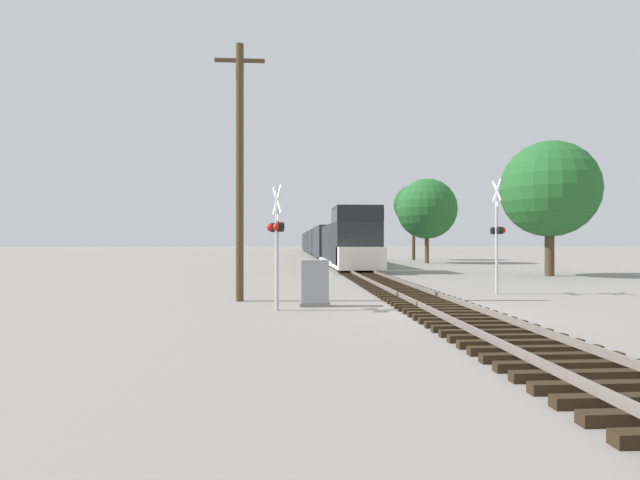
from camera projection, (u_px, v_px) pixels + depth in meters
ground_plane at (443, 312)px, 15.19m from camera, size 400.00×400.00×0.00m
rail_track_bed at (443, 308)px, 15.19m from camera, size 2.60×160.00×0.31m
freight_train at (320, 242)px, 75.28m from camera, size 3.12×88.70×4.55m
crossing_signal_near at (276, 235)px, 15.54m from camera, size 0.57×1.01×3.91m
crossing_signal_far at (497, 232)px, 20.37m from camera, size 0.35×1.00×4.69m
relay_cabinet at (315, 283)px, 16.57m from camera, size 1.00×0.54×1.54m
utility_pole at (240, 169)px, 18.00m from camera, size 1.80×0.28×9.30m
tree_far_right at (549, 189)px, 31.06m from camera, size 5.97×5.97×8.42m
tree_mid_background at (427, 209)px, 49.26m from camera, size 5.95×5.95×8.36m
tree_deep_background at (414, 205)px, 57.72m from camera, size 4.60×4.60×8.71m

